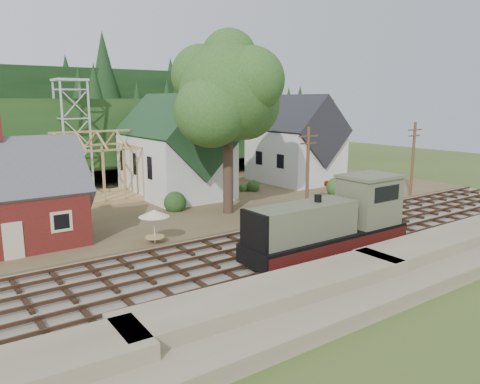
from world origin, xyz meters
TOP-DOWN VIEW (x-y plane):
  - ground at (0.00, 0.00)m, footprint 140.00×140.00m
  - embankment at (0.00, -8.50)m, footprint 64.00×5.00m
  - railroad_bed at (0.00, 0.00)m, footprint 64.00×11.00m
  - village_flat at (0.00, 18.00)m, footprint 64.00×26.00m
  - hillside at (0.00, 42.00)m, footprint 70.00×28.96m
  - ridge at (0.00, 58.00)m, footprint 80.00×20.00m
  - depot at (-16.00, 11.00)m, footprint 10.80×7.41m
  - church at (2.00, 19.68)m, footprint 8.40×15.17m
  - farmhouse at (18.00, 19.00)m, footprint 8.40×10.80m
  - timber_frame at (-6.00, 22.00)m, footprint 8.20×6.20m
  - lattice_tower at (-6.00, 28.00)m, footprint 3.20×3.20m
  - big_tree at (2.17, 10.08)m, footprint 10.90×8.40m
  - telegraph_pole_near at (7.00, 5.20)m, footprint 2.20×0.28m
  - telegraph_pole_far at (22.00, 5.20)m, footprint 2.20×0.28m
  - locomotive at (1.62, -3.00)m, footprint 12.45×3.11m
  - car_blue at (-12.77, 9.55)m, footprint 3.18×3.72m
  - car_red at (18.00, 14.96)m, footprint 4.19×3.17m
  - patio_set at (-7.28, 5.50)m, footprint 2.15×2.15m

SIDE VIEW (x-z plane):
  - ground at x=0.00m, z-range 0.00..0.00m
  - embankment at x=0.00m, z-range -0.80..0.80m
  - hillside at x=0.00m, z-range -6.37..6.37m
  - ridge at x=0.00m, z-range -6.00..6.00m
  - railroad_bed at x=0.00m, z-range 0.00..0.16m
  - village_flat at x=0.00m, z-range 0.00..0.30m
  - car_red at x=18.00m, z-range 0.30..1.36m
  - car_blue at x=-12.77m, z-range 0.30..1.50m
  - locomotive at x=1.62m, z-range -0.30..4.67m
  - patio_set at x=-7.28m, z-range 1.14..3.54m
  - depot at x=-16.00m, z-range -1.29..7.71m
  - timber_frame at x=-6.00m, z-range -0.23..6.76m
  - telegraph_pole_near at x=7.00m, z-range 0.25..8.25m
  - telegraph_pole_far at x=22.00m, z-range 0.25..8.25m
  - farmhouse at x=18.00m, z-range -0.43..10.17m
  - church at x=2.00m, z-range -1.32..11.68m
  - lattice_tower at x=-6.00m, z-range 3.97..16.10m
  - big_tree at x=2.17m, z-range 2.87..17.57m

